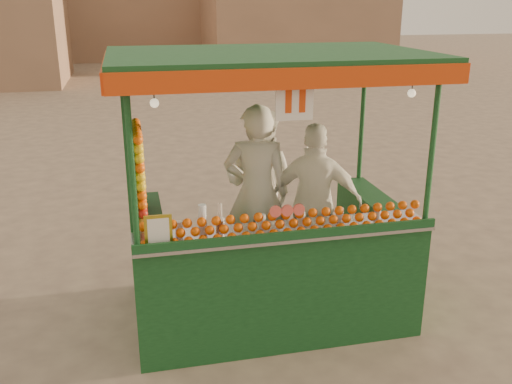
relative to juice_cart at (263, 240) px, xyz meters
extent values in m
plane|color=brown|center=(0.39, -0.02, -0.90)|extent=(90.00, 90.00, 0.00)
cube|color=#987156|center=(7.39, 23.98, 1.60)|extent=(9.00, 6.00, 5.00)
cube|color=#103C19|center=(0.08, 0.14, -0.74)|extent=(2.80, 1.72, 0.32)
cylinder|color=black|center=(-0.89, 0.14, -0.71)|extent=(0.39, 0.11, 0.39)
cylinder|color=black|center=(1.05, 0.14, -0.71)|extent=(0.39, 0.11, 0.39)
cube|color=#103C19|center=(0.08, -0.56, -0.15)|extent=(2.80, 0.32, 0.86)
cube|color=#103C19|center=(-1.16, 0.25, -0.15)|extent=(0.32, 1.40, 0.86)
cube|color=#103C19|center=(1.32, 0.25, -0.15)|extent=(0.32, 1.40, 0.86)
cube|color=#B2B2B7|center=(0.08, -0.53, 0.30)|extent=(2.80, 0.50, 0.03)
cylinder|color=#103C19|center=(-1.27, -0.67, 1.04)|extent=(0.05, 0.05, 1.51)
cylinder|color=#103C19|center=(1.43, -0.67, 1.04)|extent=(0.05, 0.05, 1.51)
cylinder|color=#103C19|center=(-1.27, 0.95, 1.04)|extent=(0.05, 0.05, 1.51)
cylinder|color=#103C19|center=(1.43, 0.95, 1.04)|extent=(0.05, 0.05, 1.51)
cube|color=#103C19|center=(0.08, 0.14, 1.84)|extent=(3.02, 1.94, 0.09)
cube|color=red|center=(0.08, -0.83, 1.75)|extent=(3.02, 0.04, 0.17)
cube|color=red|center=(0.08, 1.11, 1.75)|extent=(3.02, 0.04, 0.17)
cube|color=red|center=(-1.43, 0.14, 1.75)|extent=(0.04, 1.94, 0.17)
cube|color=red|center=(1.59, 0.14, 1.75)|extent=(0.04, 1.94, 0.17)
cylinder|color=#F15649|center=(0.06, -0.67, 0.56)|extent=(0.11, 0.03, 0.11)
cube|color=gold|center=(-1.09, -0.67, 0.47)|extent=(0.24, 0.02, 0.30)
cube|color=white|center=(0.08, -0.74, 1.56)|extent=(0.32, 0.02, 0.32)
sphere|color=#FFE5B2|center=(-1.05, -0.59, 1.56)|extent=(0.08, 0.08, 0.08)
sphere|color=#FFE5B2|center=(1.21, -0.59, 1.56)|extent=(0.08, 0.08, 0.08)
imported|color=silver|center=(0.01, 0.37, 0.38)|extent=(0.80, 0.63, 1.92)
imported|color=silver|center=(0.14, 0.79, 0.32)|extent=(1.11, 1.08, 1.80)
imported|color=white|center=(0.62, 0.22, 0.28)|extent=(1.09, 0.74, 1.72)
camera|label=1|loc=(-1.26, -5.22, 2.36)|focal=39.80mm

